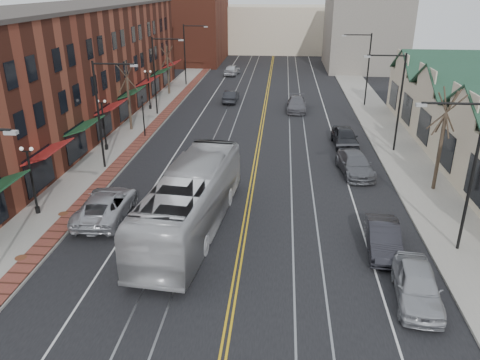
% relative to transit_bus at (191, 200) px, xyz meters
% --- Properties ---
extents(ground, '(160.00, 160.00, 0.00)m').
position_rel_transit_bus_xyz_m(ground, '(3.00, -7.05, -1.85)').
color(ground, black).
rests_on(ground, ground).
extents(sidewalk_left, '(4.00, 120.00, 0.15)m').
position_rel_transit_bus_xyz_m(sidewalk_left, '(-9.00, 12.95, -1.78)').
color(sidewalk_left, gray).
rests_on(sidewalk_left, ground).
extents(sidewalk_right, '(4.00, 120.00, 0.15)m').
position_rel_transit_bus_xyz_m(sidewalk_right, '(15.00, 12.95, -1.78)').
color(sidewalk_right, gray).
rests_on(sidewalk_right, ground).
extents(building_left, '(10.00, 50.00, 11.00)m').
position_rel_transit_bus_xyz_m(building_left, '(-16.00, 19.95, 3.65)').
color(building_left, maroon).
rests_on(building_left, ground).
extents(backdrop_left, '(14.00, 18.00, 14.00)m').
position_rel_transit_bus_xyz_m(backdrop_left, '(-13.00, 62.95, 5.15)').
color(backdrop_left, maroon).
rests_on(backdrop_left, ground).
extents(backdrop_mid, '(22.00, 14.00, 9.00)m').
position_rel_transit_bus_xyz_m(backdrop_mid, '(3.00, 77.95, 2.65)').
color(backdrop_mid, beige).
rests_on(backdrop_mid, ground).
extents(backdrop_right, '(12.00, 16.00, 11.00)m').
position_rel_transit_bus_xyz_m(backdrop_right, '(18.00, 57.95, 3.65)').
color(backdrop_right, slate).
rests_on(backdrop_right, ground).
extents(streetlight_l_1, '(3.33, 0.25, 8.00)m').
position_rel_transit_bus_xyz_m(streetlight_l_1, '(-8.05, 8.95, 3.17)').
color(streetlight_l_1, black).
rests_on(streetlight_l_1, sidewalk_left).
extents(streetlight_l_2, '(3.33, 0.25, 8.00)m').
position_rel_transit_bus_xyz_m(streetlight_l_2, '(-8.05, 24.95, 3.17)').
color(streetlight_l_2, black).
rests_on(streetlight_l_2, sidewalk_left).
extents(streetlight_l_3, '(3.33, 0.25, 8.00)m').
position_rel_transit_bus_xyz_m(streetlight_l_3, '(-8.05, 40.95, 3.17)').
color(streetlight_l_3, black).
rests_on(streetlight_l_3, sidewalk_left).
extents(streetlight_r_0, '(3.33, 0.25, 8.00)m').
position_rel_transit_bus_xyz_m(streetlight_r_0, '(14.05, -1.05, 3.17)').
color(streetlight_r_0, black).
rests_on(streetlight_r_0, sidewalk_right).
extents(streetlight_r_1, '(3.33, 0.25, 8.00)m').
position_rel_transit_bus_xyz_m(streetlight_r_1, '(14.05, 14.95, 3.17)').
color(streetlight_r_1, black).
rests_on(streetlight_r_1, sidewalk_right).
extents(streetlight_r_2, '(3.33, 0.25, 8.00)m').
position_rel_transit_bus_xyz_m(streetlight_r_2, '(14.05, 30.95, 3.17)').
color(streetlight_r_2, black).
rests_on(streetlight_r_2, sidewalk_right).
extents(lamppost_l_1, '(0.84, 0.28, 4.27)m').
position_rel_transit_bus_xyz_m(lamppost_l_1, '(-9.80, 0.95, 0.35)').
color(lamppost_l_1, black).
rests_on(lamppost_l_1, sidewalk_left).
extents(lamppost_l_2, '(0.84, 0.28, 4.27)m').
position_rel_transit_bus_xyz_m(lamppost_l_2, '(-9.80, 12.95, 0.35)').
color(lamppost_l_2, black).
rests_on(lamppost_l_2, sidewalk_left).
extents(lamppost_l_3, '(0.84, 0.28, 4.27)m').
position_rel_transit_bus_xyz_m(lamppost_l_3, '(-9.80, 26.95, 0.35)').
color(lamppost_l_3, black).
rests_on(lamppost_l_3, sidewalk_left).
extents(tree_left_near, '(1.78, 1.37, 6.48)m').
position_rel_transit_bus_xyz_m(tree_left_near, '(-9.50, 18.95, 1.66)').
color(tree_left_near, '#382B21').
rests_on(tree_left_near, sidewalk_left).
extents(tree_left_far, '(1.66, 1.28, 6.02)m').
position_rel_transit_bus_xyz_m(tree_left_far, '(-9.50, 34.95, 1.42)').
color(tree_left_far, '#382B21').
rests_on(tree_left_far, sidewalk_left).
extents(tree_right_mid, '(1.90, 1.46, 6.93)m').
position_rel_transit_bus_xyz_m(tree_right_mid, '(15.50, 6.95, 1.90)').
color(tree_right_mid, '#382B21').
rests_on(tree_right_mid, sidewalk_right).
extents(manhole_mid, '(0.60, 0.60, 0.02)m').
position_rel_transit_bus_xyz_m(manhole_mid, '(-8.20, -4.05, -1.70)').
color(manhole_mid, '#592D19').
rests_on(manhole_mid, sidewalk_left).
extents(manhole_far, '(0.60, 0.60, 0.02)m').
position_rel_transit_bus_xyz_m(manhole_far, '(-8.20, 0.95, -1.70)').
color(manhole_far, '#592D19').
rests_on(manhole_far, sidewalk_left).
extents(traffic_signal, '(0.18, 0.15, 3.80)m').
position_rel_transit_bus_xyz_m(traffic_signal, '(-7.60, 16.95, 0.49)').
color(traffic_signal, black).
rests_on(traffic_signal, sidewalk_left).
extents(transit_bus, '(4.40, 13.55, 3.71)m').
position_rel_transit_bus_xyz_m(transit_bus, '(0.00, 0.00, 0.00)').
color(transit_bus, silver).
rests_on(transit_bus, ground).
extents(parked_suv, '(3.07, 6.12, 1.66)m').
position_rel_transit_bus_xyz_m(parked_suv, '(-5.45, 0.99, -1.02)').
color(parked_suv, '#AFB1B7').
rests_on(parked_suv, ground).
extents(parked_car_a, '(2.35, 4.87, 1.60)m').
position_rel_transit_bus_xyz_m(parked_car_a, '(11.19, -5.60, -1.05)').
color(parked_car_a, '#A5A7AC').
rests_on(parked_car_a, ground).
extents(parked_car_b, '(1.94, 4.70, 1.51)m').
position_rel_transit_bus_xyz_m(parked_car_b, '(10.50, -1.39, -1.10)').
color(parked_car_b, '#222227').
rests_on(parked_car_b, ground).
extents(parked_car_c, '(2.74, 5.49, 1.53)m').
position_rel_transit_bus_xyz_m(parked_car_c, '(10.50, 9.63, -1.09)').
color(parked_car_c, '#5D5E64').
rests_on(parked_car_c, ground).
extents(parked_car_d, '(2.20, 4.94, 1.65)m').
position_rel_transit_bus_xyz_m(parked_car_d, '(10.50, 16.11, -1.03)').
color(parked_car_d, black).
rests_on(parked_car_d, ground).
extents(distant_car_left, '(1.64, 4.31, 1.40)m').
position_rel_transit_bus_xyz_m(distant_car_left, '(-1.16, 31.50, -1.15)').
color(distant_car_left, black).
rests_on(distant_car_left, ground).
extents(distant_car_right, '(2.24, 5.24, 1.50)m').
position_rel_transit_bus_xyz_m(distant_car_right, '(6.57, 28.12, -1.10)').
color(distant_car_right, '#5B5B62').
rests_on(distant_car_right, ground).
extents(distant_car_far, '(2.40, 4.91, 1.61)m').
position_rel_transit_bus_xyz_m(distant_car_far, '(-2.93, 49.47, -1.05)').
color(distant_car_far, silver).
rests_on(distant_car_far, ground).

